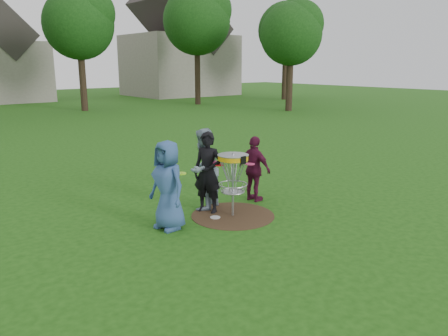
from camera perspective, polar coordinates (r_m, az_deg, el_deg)
ground at (r=9.48m, az=1.15°, el=-6.21°), size 100.00×100.00×0.00m
dirt_patch at (r=9.48m, az=1.15°, el=-6.19°), size 1.80×1.80×0.01m
player_blue at (r=8.58m, az=-7.35°, el=-2.24°), size 0.67×0.93×1.78m
player_black at (r=9.48m, az=-2.13°, el=-0.59°), size 0.69×0.78×1.78m
player_grey at (r=9.70m, az=-2.73°, el=-0.16°), size 1.09×0.99×1.82m
player_maroon at (r=10.30m, az=4.01°, el=-0.12°), size 0.48×0.95×1.56m
disc_on_grass at (r=9.34m, az=-1.16°, el=-6.48°), size 0.22×0.22×0.02m
disc_golf_basket at (r=9.19m, az=1.19°, el=-0.22°), size 0.66×0.67×1.38m
held_discs at (r=9.34m, az=-0.92°, el=0.29°), size 2.24×0.54×0.18m
house_row at (r=41.25m, az=-25.12°, el=13.57°), size 44.50×10.65×11.62m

